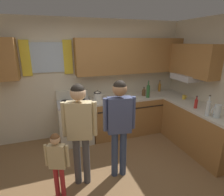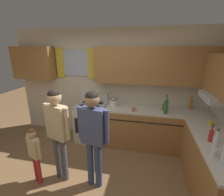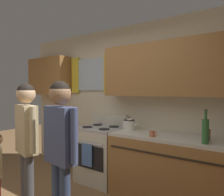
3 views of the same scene
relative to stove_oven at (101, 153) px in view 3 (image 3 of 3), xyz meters
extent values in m
cube|color=beige|center=(0.31, 0.36, 0.83)|extent=(4.60, 0.10, 2.60)
cube|color=silver|center=(-0.44, 0.29, 1.35)|extent=(0.63, 0.03, 0.60)
cube|color=yellow|center=(-0.84, 0.28, 1.35)|extent=(0.18, 0.04, 0.70)
cube|color=yellow|center=(-0.04, 0.28, 1.35)|extent=(0.18, 0.04, 0.70)
cube|color=#9E6B38|center=(-1.48, 0.15, 1.35)|extent=(1.02, 0.32, 0.77)
cube|color=#9E6B38|center=(1.35, 0.15, 1.35)|extent=(2.52, 0.32, 0.77)
cube|color=#9E6B38|center=(1.49, 0.00, -0.04)|extent=(2.24, 0.62, 0.86)
cube|color=beige|center=(1.49, 0.00, 0.41)|extent=(2.24, 0.62, 0.04)
cube|color=#2D2319|center=(1.49, -0.32, 0.25)|extent=(2.12, 0.01, 0.02)
cube|color=beige|center=(0.00, 0.00, -0.04)|extent=(0.69, 0.62, 0.86)
cube|color=black|center=(0.00, -0.32, 0.01)|extent=(0.57, 0.01, 0.36)
cylinder|color=#ADADB2|center=(0.00, -0.34, 0.23)|extent=(0.57, 0.02, 0.02)
cube|color=#ADADB2|center=(0.00, 0.00, 0.41)|extent=(0.69, 0.62, 0.04)
cube|color=beige|center=(0.00, 0.27, 0.53)|extent=(0.69, 0.08, 0.20)
cylinder|color=black|center=(-0.17, -0.14, 0.44)|extent=(0.17, 0.17, 0.01)
cylinder|color=black|center=(0.17, -0.14, 0.44)|extent=(0.17, 0.17, 0.01)
cylinder|color=black|center=(-0.17, 0.13, 0.44)|extent=(0.17, 0.17, 0.01)
cylinder|color=black|center=(0.17, 0.13, 0.44)|extent=(0.17, 0.17, 0.01)
cube|color=#4C72B7|center=(0.00, -0.35, 0.05)|extent=(0.20, 0.02, 0.34)
cylinder|color=#2D6633|center=(1.64, -0.19, 0.57)|extent=(0.08, 0.08, 0.28)
cylinder|color=#2D6633|center=(1.64, -0.19, 0.76)|extent=(0.03, 0.03, 0.10)
cylinder|color=#3F382D|center=(1.64, -0.19, 0.82)|extent=(0.03, 0.03, 0.02)
cylinder|color=brown|center=(1.63, -0.02, 0.50)|extent=(0.08, 0.08, 0.14)
cylinder|color=brown|center=(1.63, -0.02, 0.60)|extent=(0.03, 0.03, 0.05)
cylinder|color=#3F382D|center=(1.63, -0.02, 0.63)|extent=(0.04, 0.04, 0.02)
cylinder|color=#B76642|center=(1.00, -0.20, 0.47)|extent=(0.07, 0.07, 0.08)
torus|color=#B76642|center=(1.05, -0.20, 0.48)|extent=(0.06, 0.01, 0.06)
cylinder|color=silver|center=(0.52, 0.04, 0.50)|extent=(0.20, 0.20, 0.14)
cone|color=silver|center=(0.52, 0.04, 0.60)|extent=(0.18, 0.18, 0.05)
sphere|color=black|center=(0.52, 0.04, 0.63)|extent=(0.02, 0.02, 0.02)
cone|color=silver|center=(0.65, 0.04, 0.53)|extent=(0.09, 0.04, 0.07)
torus|color=black|center=(0.52, 0.04, 0.59)|extent=(0.17, 0.17, 0.02)
cylinder|color=#4C4C51|center=(-0.02, -1.33, -0.08)|extent=(0.11, 0.11, 0.78)
cylinder|color=#4C4C51|center=(-0.15, -1.29, -0.08)|extent=(0.11, 0.11, 0.78)
cube|color=#D1BC8C|center=(-0.09, -1.31, 0.59)|extent=(0.39, 0.24, 0.55)
cylinder|color=#D1BC8C|center=(0.12, -1.37, 0.61)|extent=(0.07, 0.07, 0.51)
cylinder|color=#D1BC8C|center=(-0.29, -1.25, 0.61)|extent=(0.07, 0.07, 0.51)
sphere|color=#DBAD84|center=(-0.09, -1.31, 1.00)|extent=(0.22, 0.22, 0.22)
sphere|color=black|center=(-0.09, -1.31, 1.02)|extent=(0.20, 0.20, 0.20)
cube|color=#47517A|center=(0.51, -1.33, 0.60)|extent=(0.38, 0.20, 0.56)
cylinder|color=#47517A|center=(0.72, -1.36, 0.62)|extent=(0.07, 0.07, 0.51)
cylinder|color=#47517A|center=(0.30, -1.30, 0.62)|extent=(0.07, 0.07, 0.51)
sphere|color=#A87A56|center=(0.51, -1.33, 1.01)|extent=(0.22, 0.22, 0.22)
sphere|color=black|center=(0.51, -1.33, 1.04)|extent=(0.20, 0.20, 0.20)
camera|label=1|loc=(-0.41, -3.67, 1.66)|focal=29.01mm
camera|label=2|loc=(1.24, -3.35, 1.70)|focal=25.83mm
camera|label=3|loc=(2.05, -2.69, 1.03)|focal=32.62mm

